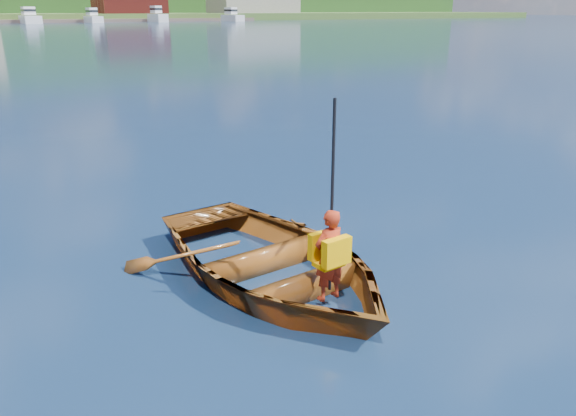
# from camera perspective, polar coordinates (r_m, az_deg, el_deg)

# --- Properties ---
(ground) EXTENTS (600.00, 600.00, 0.00)m
(ground) POSITION_cam_1_polar(r_m,az_deg,el_deg) (7.02, -5.22, -6.76)
(ground) COLOR #142247
(ground) RESTS_ON ground
(rowboat) EXTENTS (3.13, 4.13, 0.81)m
(rowboat) POSITION_cam_1_polar(r_m,az_deg,el_deg) (6.76, -1.79, -5.39)
(rowboat) COLOR #6B2B0B
(rowboat) RESTS_ON ground
(child_paddler) EXTENTS (0.40, 0.37, 2.16)m
(child_paddler) POSITION_cam_1_polar(r_m,az_deg,el_deg) (6.03, 4.21, -4.60)
(child_paddler) COLOR #A32913
(child_paddler) RESTS_ON ground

